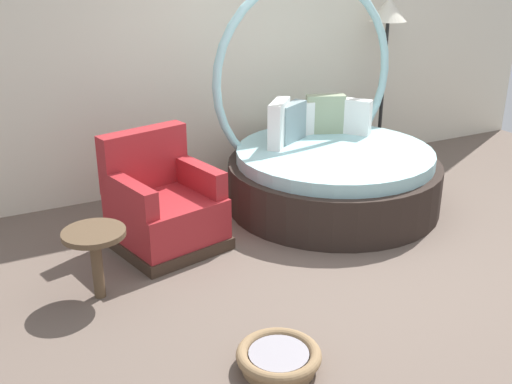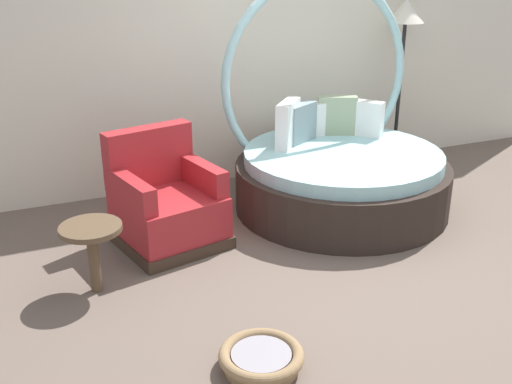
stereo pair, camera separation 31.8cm
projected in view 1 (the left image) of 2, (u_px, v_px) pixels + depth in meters
The scene contains 7 objects.
ground_plane at pixel (345, 260), 4.93m from camera, with size 8.00×8.00×0.02m, color #66564C.
back_wall at pixel (230, 34), 6.15m from camera, with size 8.00×0.12×3.01m, color silver.
round_daybed at pixel (329, 164), 5.86m from camera, with size 2.00×2.00×2.13m.
red_armchair at pixel (163, 208), 5.06m from camera, with size 0.96×0.96×0.94m.
pet_basket at pixel (279, 358), 3.64m from camera, with size 0.51×0.51×0.13m.
side_table at pixel (95, 243), 4.25m from camera, with size 0.44×0.44×0.52m.
floor_lamp at pixel (388, 26), 6.55m from camera, with size 0.40×0.40×1.82m.
Camera 1 is at (-2.61, -3.57, 2.35)m, focal length 43.20 mm.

